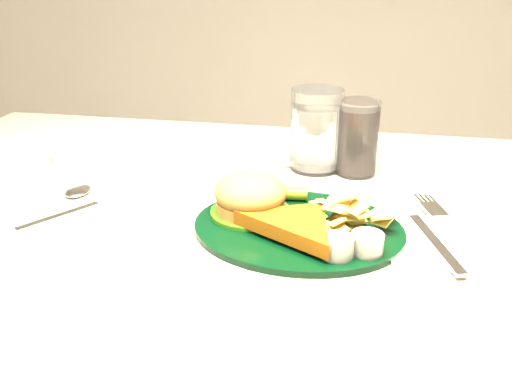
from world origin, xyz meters
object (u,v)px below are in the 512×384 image
dinner_plate (299,210)px  water_glass (316,130)px  fork_napkin (435,239)px  cola_glass (357,138)px

dinner_plate → water_glass: (-0.00, 0.23, 0.04)m
dinner_plate → fork_napkin: dinner_plate is taller
dinner_plate → fork_napkin: bearing=4.4°
water_glass → fork_napkin: water_glass is taller
dinner_plate → fork_napkin: size_ratio=1.39×
cola_glass → fork_napkin: size_ratio=0.61×
water_glass → fork_napkin: (0.17, -0.23, -0.06)m
water_glass → cola_glass: (0.07, -0.01, -0.01)m
dinner_plate → cola_glass: size_ratio=2.26×
fork_napkin → cola_glass: bearing=97.8°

